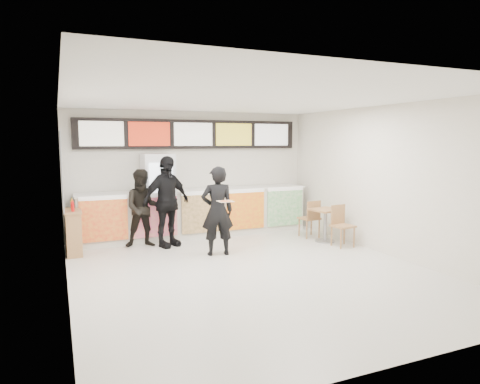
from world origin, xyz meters
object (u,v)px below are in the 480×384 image
service_counter (198,213)px  condiment_ledge (74,232)px  drinks_fridge (159,197)px  customer_mid (166,202)px  customer_left (144,208)px  cafe_table (325,219)px  customer_main (217,211)px

service_counter → condiment_ledge: size_ratio=5.15×
drinks_fridge → customer_mid: bearing=-89.5°
customer_left → condiment_ledge: 1.48m
service_counter → cafe_table: size_ratio=3.53×
customer_main → condiment_ledge: bearing=-15.1°
drinks_fridge → condiment_ledge: 2.06m
drinks_fridge → customer_left: bearing=-129.1°
service_counter → drinks_fridge: drinks_fridge is taller
cafe_table → service_counter: bearing=137.2°
customer_main → condiment_ledge: (-2.66, 1.21, -0.43)m
service_counter → customer_main: 1.85m
drinks_fridge → condiment_ledge: (-1.89, -0.62, -0.54)m
condiment_ledge → service_counter: bearing=12.1°
customer_main → drinks_fridge: bearing=-57.6°
customer_main → customer_left: size_ratio=1.06×
cafe_table → condiment_ledge: size_ratio=1.46×
drinks_fridge → customer_mid: size_ratio=1.01×
drinks_fridge → customer_left: drinks_fridge is taller
customer_main → cafe_table: size_ratio=1.14×
service_counter → condiment_ledge: service_counter is taller
customer_mid → cafe_table: bearing=-38.9°
drinks_fridge → customer_mid: 0.75m
service_counter → drinks_fridge: (-0.93, 0.02, 0.43)m
customer_left → condiment_ledge: customer_left is taller
drinks_fridge → cafe_table: (3.43, -1.72, -0.48)m
service_counter → customer_left: size_ratio=3.30×
customer_left → cafe_table: customer_left is taller
customer_mid → cafe_table: customer_mid is taller
drinks_fridge → cafe_table: bearing=-26.6°
customer_main → service_counter: bearing=-85.6°
condiment_ledge → customer_main: bearing=-24.4°
cafe_table → customer_main: bearing=173.8°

